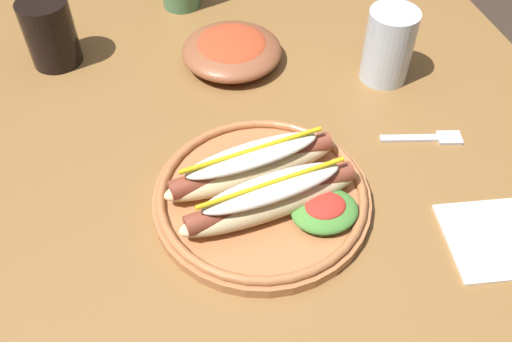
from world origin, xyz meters
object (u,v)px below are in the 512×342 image
side_bowl (232,49)px  napkin (498,239)px  hot_dog_plate (264,191)px  water_cup (389,46)px  soda_cup (50,33)px  fork (428,138)px

side_bowl → napkin: side_bowl is taller
hot_dog_plate → water_cup: water_cup is taller
hot_dog_plate → water_cup: bearing=39.3°
soda_cup → napkin: size_ratio=0.86×
water_cup → side_bowl: size_ratio=0.72×
napkin → soda_cup: bearing=135.5°
water_cup → soda_cup: bearing=161.1°
side_bowl → water_cup: bearing=-23.5°
fork → napkin: bearing=-75.5°
napkin → water_cup: bearing=91.6°
fork → hot_dog_plate: bearing=-154.7°
water_cup → napkin: 0.35m
hot_dog_plate → water_cup: 0.34m
fork → soda_cup: soda_cup is taller
water_cup → side_bowl: 0.26m
fork → napkin: 0.19m
water_cup → side_bowl: water_cup is taller
napkin → side_bowl: bearing=118.6°
hot_dog_plate → side_bowl: 0.31m
soda_cup → napkin: 0.74m
fork → napkin: same height
soda_cup → side_bowl: bearing=-14.9°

